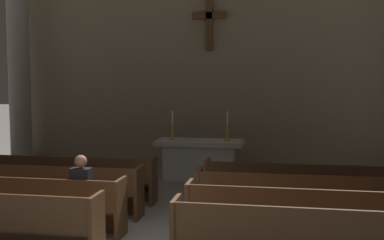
% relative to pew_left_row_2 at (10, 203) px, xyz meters
% --- Properties ---
extents(pew_left_row_2, '(3.87, 0.50, 0.95)m').
position_rel_pew_left_row_2_xyz_m(pew_left_row_2, '(0.00, 0.00, 0.00)').
color(pew_left_row_2, brown).
rests_on(pew_left_row_2, ground).
extents(pew_left_row_3, '(3.87, 0.50, 0.95)m').
position_rel_pew_left_row_2_xyz_m(pew_left_row_3, '(0.00, 1.01, 0.00)').
color(pew_left_row_3, brown).
rests_on(pew_left_row_3, ground).
extents(pew_left_row_4, '(3.87, 0.50, 0.95)m').
position_rel_pew_left_row_2_xyz_m(pew_left_row_4, '(0.00, 2.02, 0.00)').
color(pew_left_row_4, brown).
rests_on(pew_left_row_4, ground).
extents(pew_right_row_2, '(3.87, 0.50, 0.95)m').
position_rel_pew_left_row_2_xyz_m(pew_right_row_2, '(4.92, 0.00, 0.00)').
color(pew_right_row_2, brown).
rests_on(pew_right_row_2, ground).
extents(pew_right_row_3, '(3.87, 0.50, 0.95)m').
position_rel_pew_left_row_2_xyz_m(pew_right_row_3, '(4.92, 1.01, 0.00)').
color(pew_right_row_3, brown).
rests_on(pew_right_row_3, ground).
extents(pew_right_row_4, '(3.87, 0.50, 0.95)m').
position_rel_pew_left_row_2_xyz_m(pew_right_row_4, '(4.92, 2.02, 0.00)').
color(pew_right_row_4, brown).
rests_on(pew_right_row_4, ground).
extents(column_left_fourth, '(0.93, 0.93, 6.74)m').
position_rel_pew_left_row_2_xyz_m(column_left_fourth, '(-3.04, 5.55, 2.81)').
color(column_left_fourth, '#ADA89E').
rests_on(column_left_fourth, ground).
extents(altar, '(2.20, 0.90, 1.01)m').
position_rel_pew_left_row_2_xyz_m(altar, '(2.46, 4.53, 0.06)').
color(altar, '#BCB7AD').
rests_on(altar, ground).
extents(candlestick_left, '(0.16, 0.16, 0.73)m').
position_rel_pew_left_row_2_xyz_m(candlestick_left, '(1.76, 4.53, 0.77)').
color(candlestick_left, '#B79338').
rests_on(candlestick_left, altar).
extents(candlestick_right, '(0.16, 0.16, 0.73)m').
position_rel_pew_left_row_2_xyz_m(candlestick_right, '(3.16, 4.53, 0.77)').
color(candlestick_right, '#B79338').
rests_on(candlestick_right, altar).
extents(apse_with_cross, '(11.98, 0.43, 7.48)m').
position_rel_pew_left_row_2_xyz_m(apse_with_cross, '(2.46, 6.49, 3.26)').
color(apse_with_cross, gray).
rests_on(apse_with_cross, ground).
extents(lone_worshipper, '(0.32, 0.43, 1.32)m').
position_rel_pew_left_row_2_xyz_m(lone_worshipper, '(1.27, 0.04, 0.22)').
color(lone_worshipper, '#26262B').
rests_on(lone_worshipper, ground).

